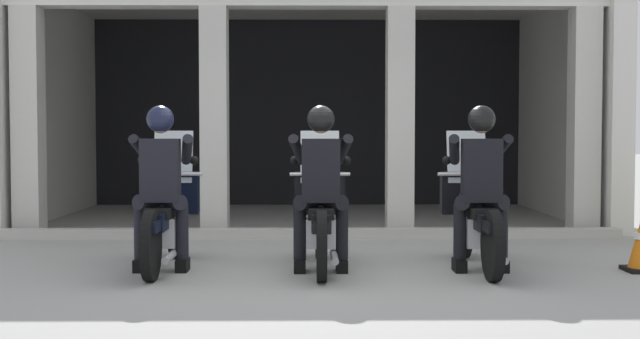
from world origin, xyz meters
The scene contains 9 objects.
ground_plane centered at (0.00, 3.00, 0.00)m, with size 80.00×80.00×0.00m, color #999993.
station_building centered at (-0.13, 5.31, 2.21)m, with size 8.39×5.05×3.56m.
kerb_strip centered at (-0.13, 2.27, 0.06)m, with size 7.89×0.24×0.12m, color #B7B5AD.
motorcycle_left centered at (-1.52, 0.08, 0.50)m, with size 0.62×2.04×1.35m.
police_officer_left centered at (-1.52, -0.20, 0.94)m, with size 0.63×0.61×1.58m.
motorcycle_center centered at (0.00, 0.02, 0.50)m, with size 0.62×2.04×1.35m.
police_officer_center centered at (0.00, -0.26, 0.94)m, with size 0.63×0.61×1.58m.
motorcycle_right centered at (1.53, 0.02, 0.50)m, with size 0.62×2.04×1.35m.
police_officer_right centered at (1.52, -0.26, 0.94)m, with size 0.63×0.61×1.58m.
Camera 1 is at (-0.11, -8.09, 1.32)m, focal length 46.47 mm.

